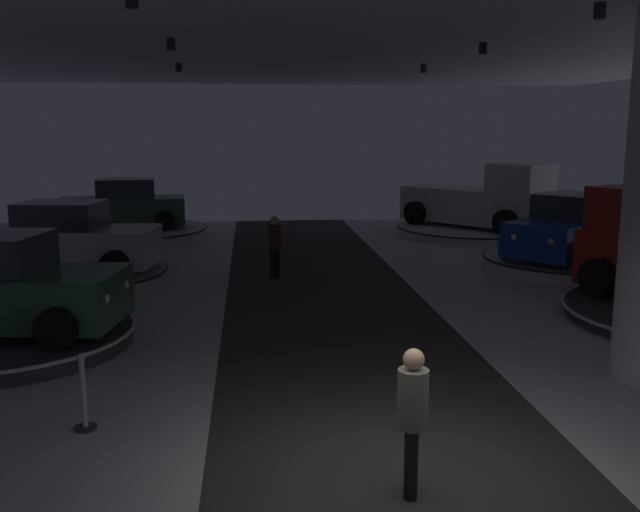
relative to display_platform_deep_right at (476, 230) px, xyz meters
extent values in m
cube|color=silver|center=(-6.46, -17.48, -0.19)|extent=(24.00, 44.00, 0.05)
cube|color=#383330|center=(-6.46, -17.48, -0.16)|extent=(4.40, 44.00, 0.01)
cylinder|color=black|center=(-9.51, -10.50, 5.16)|extent=(0.16, 0.16, 0.22)
cylinder|color=black|center=(-9.86, -5.33, 5.16)|extent=(0.16, 0.16, 0.22)
cylinder|color=black|center=(-3.38, -14.91, 5.16)|extent=(0.16, 0.16, 0.22)
cylinder|color=black|center=(-3.46, -10.39, 5.16)|extent=(0.16, 0.16, 0.22)
cylinder|color=black|center=(-3.47, -5.65, 5.16)|extent=(0.16, 0.16, 0.22)
cylinder|color=black|center=(-0.78, -10.46, 0.49)|extent=(0.59, 0.88, 0.84)
cylinder|color=silver|center=(0.00, 0.00, -0.02)|extent=(5.56, 5.56, 0.29)
cylinder|color=black|center=(0.00, 0.00, 0.10)|extent=(5.68, 5.68, 0.05)
cube|color=silver|center=(0.00, 0.00, 0.88)|extent=(4.98, 5.43, 1.20)
cube|color=silver|center=(1.08, -1.31, 1.93)|extent=(2.55, 2.52, 1.00)
cube|color=#28333D|center=(0.75, -0.92, 1.93)|extent=(1.40, 1.17, 0.75)
cylinder|color=black|center=(2.09, -0.69, 0.55)|extent=(0.75, 0.83, 0.84)
cylinder|color=black|center=(0.27, -2.18, 0.55)|extent=(0.75, 0.83, 0.84)
cylinder|color=black|center=(-0.27, 2.18, 0.55)|extent=(0.75, 0.83, 0.84)
cylinder|color=black|center=(-2.09, 0.69, 0.55)|extent=(0.75, 0.83, 0.84)
cylinder|color=#B7B7BC|center=(-12.54, -6.73, -0.02)|extent=(4.62, 4.62, 0.29)
cylinder|color=black|center=(-12.54, -6.73, 0.10)|extent=(4.72, 4.72, 0.05)
cube|color=silver|center=(-12.54, -6.73, 0.74)|extent=(4.40, 2.33, 0.90)
cube|color=#2D3842|center=(-12.69, -6.71, 1.49)|extent=(2.08, 1.79, 0.70)
cylinder|color=black|center=(-11.00, -5.92, 0.47)|extent=(0.70, 0.31, 0.68)
cylinder|color=black|center=(-11.26, -7.91, 0.47)|extent=(0.70, 0.31, 0.68)
cylinder|color=black|center=(-13.83, -5.56, 0.47)|extent=(0.70, 0.31, 0.68)
sphere|color=white|center=(-10.44, -6.50, 0.85)|extent=(0.18, 0.18, 0.18)
sphere|color=white|center=(-10.57, -7.49, 0.85)|extent=(0.18, 0.18, 0.18)
cylinder|color=#333338|center=(-12.46, -12.01, -0.02)|extent=(4.46, 4.46, 0.29)
cylinder|color=white|center=(-12.46, -12.01, 0.10)|extent=(4.55, 4.55, 0.05)
cylinder|color=black|center=(-10.90, -11.24, 0.47)|extent=(0.71, 0.32, 0.68)
cylinder|color=black|center=(-11.20, -13.21, 0.47)|extent=(0.71, 0.32, 0.68)
sphere|color=white|center=(-10.35, -11.83, 0.85)|extent=(0.18, 0.18, 0.18)
sphere|color=white|center=(-10.50, -12.81, 0.85)|extent=(0.18, 0.18, 0.18)
cylinder|color=silver|center=(-12.47, 0.37, 0.01)|extent=(5.61, 5.61, 0.35)
cylinder|color=black|center=(-12.47, 0.37, 0.16)|extent=(5.73, 5.73, 0.05)
cube|color=#2D5638|center=(-12.47, 0.37, 0.80)|extent=(4.36, 2.20, 0.90)
cube|color=#2D3842|center=(-12.32, 0.39, 1.55)|extent=(2.04, 1.74, 0.70)
cylinder|color=black|center=(-13.79, -0.76, 0.53)|extent=(0.70, 0.29, 0.68)
cylinder|color=black|center=(-13.99, 1.23, 0.53)|extent=(0.70, 0.29, 0.68)
cylinder|color=black|center=(-10.95, -0.48, 0.53)|extent=(0.70, 0.29, 0.68)
cylinder|color=black|center=(-11.15, 1.51, 0.53)|extent=(0.70, 0.29, 0.68)
sphere|color=white|center=(-14.47, -0.32, 0.91)|extent=(0.18, 0.18, 0.18)
sphere|color=white|center=(-14.57, 0.66, 0.91)|extent=(0.18, 0.18, 0.18)
cylinder|color=silver|center=(0.44, -6.46, 0.01)|extent=(4.41, 4.41, 0.34)
cylinder|color=black|center=(0.44, -6.46, 0.15)|extent=(4.50, 4.50, 0.05)
cube|color=navy|center=(0.44, -6.46, 0.79)|extent=(4.37, 4.09, 0.90)
cube|color=#2D3842|center=(0.55, -6.36, 1.54)|extent=(2.46, 2.42, 0.70)
cylinder|color=black|center=(-0.01, -8.14, 0.52)|extent=(0.66, 0.61, 0.68)
cylinder|color=black|center=(-1.30, -6.62, 0.52)|extent=(0.66, 0.61, 0.68)
cylinder|color=black|center=(2.17, -6.30, 0.52)|extent=(0.66, 0.61, 0.68)
cylinder|color=black|center=(0.88, -4.77, 0.52)|extent=(0.66, 0.61, 0.68)
sphere|color=white|center=(-0.81, -8.17, 0.90)|extent=(0.18, 0.18, 0.18)
sphere|color=white|center=(-1.45, -7.41, 0.90)|extent=(0.18, 0.18, 0.18)
cylinder|color=black|center=(-7.55, -6.85, 0.24)|extent=(0.14, 0.14, 0.80)
cylinder|color=black|center=(-7.42, -6.74, 0.24)|extent=(0.14, 0.14, 0.80)
cylinder|color=#472323|center=(-7.48, -6.80, 0.90)|extent=(0.32, 0.32, 0.62)
sphere|color=tan|center=(-7.48, -6.80, 1.32)|extent=(0.22, 0.22, 0.22)
cylinder|color=black|center=(-6.50, -17.76, 0.24)|extent=(0.14, 0.14, 0.80)
cylinder|color=black|center=(-6.45, -17.59, 0.24)|extent=(0.14, 0.14, 0.80)
cylinder|color=#6B665B|center=(-6.48, -17.68, 0.90)|extent=(0.32, 0.32, 0.62)
sphere|color=tan|center=(-6.48, -17.68, 1.32)|extent=(0.22, 0.22, 0.22)
cylinder|color=#333338|center=(-10.22, -15.68, -0.14)|extent=(0.28, 0.28, 0.04)
cylinder|color=#B2B2B7|center=(-10.22, -15.68, 0.32)|extent=(0.07, 0.07, 0.96)
sphere|color=#B2B2B7|center=(-10.22, -15.68, 0.80)|extent=(0.10, 0.10, 0.10)
camera|label=1|loc=(-8.10, -24.29, 3.61)|focal=39.32mm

